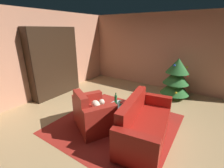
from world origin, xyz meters
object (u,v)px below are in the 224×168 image
coffee_table (122,108)px  bottle_on_table (116,100)px  armchair_red (93,114)px  book_stack_on_table (124,103)px  couch_red (144,125)px  decorated_tree (176,78)px  bookshelf_unit (57,62)px

coffee_table → bottle_on_table: bottle_on_table is taller
armchair_red → coffee_table: size_ratio=1.88×
armchair_red → book_stack_on_table: size_ratio=5.67×
couch_red → bottle_on_table: 0.85m
book_stack_on_table → decorated_tree: decorated_tree is taller
couch_red → book_stack_on_table: 0.68m
book_stack_on_table → couch_red: bearing=-23.0°
bottle_on_table → couch_red: bearing=-13.6°
book_stack_on_table → decorated_tree: bearing=73.2°
decorated_tree → couch_red: bearing=-91.3°
coffee_table → book_stack_on_table: (0.02, 0.05, 0.10)m
bookshelf_unit → book_stack_on_table: bearing=-7.2°
coffee_table → book_stack_on_table: book_stack_on_table is taller
armchair_red → bookshelf_unit: bearing=158.2°
bottle_on_table → book_stack_on_table: bearing=18.2°
armchair_red → decorated_tree: bearing=67.3°
armchair_red → bottle_on_table: size_ratio=4.10×
bookshelf_unit → bottle_on_table: (2.53, -0.41, -0.51)m
bookshelf_unit → decorated_tree: (3.37, 1.81, -0.42)m
coffee_table → book_stack_on_table: bearing=65.7°
couch_red → coffee_table: bearing=161.9°
bookshelf_unit → book_stack_on_table: 2.80m
couch_red → decorated_tree: size_ratio=1.44×
bookshelf_unit → armchair_red: size_ratio=1.87×
armchair_red → couch_red: 1.12m
coffee_table → bottle_on_table: 0.23m
couch_red → bottle_on_table: bearing=166.4°
armchair_red → decorated_tree: size_ratio=0.91×
armchair_red → bottle_on_table: bearing=59.1°
bookshelf_unit → couch_red: size_ratio=1.18×
armchair_red → couch_red: armchair_red is taller
bookshelf_unit → coffee_table: size_ratio=3.53×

